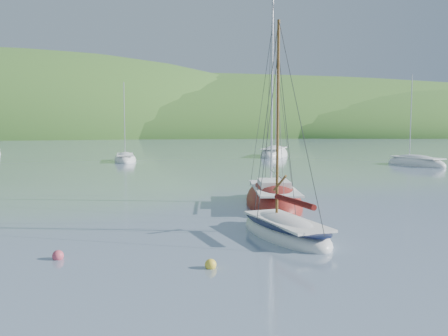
{
  "coord_description": "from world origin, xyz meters",
  "views": [
    {
      "loc": [
        -1.77,
        -16.02,
        4.82
      ],
      "look_at": [
        0.95,
        8.0,
        2.53
      ],
      "focal_mm": 40.0,
      "sensor_mm": 36.0,
      "label": 1
    }
  ],
  "objects": [
    {
      "name": "ground",
      "position": [
        0.0,
        0.0,
        0.0
      ],
      "size": [
        700.0,
        700.0,
        0.0
      ],
      "primitive_type": "plane",
      "color": "slate",
      "rests_on": "ground"
    },
    {
      "name": "shoreline_hills",
      "position": [
        -9.66,
        172.42,
        0.0
      ],
      "size": [
        690.0,
        135.0,
        56.0
      ],
      "color": "#316A28",
      "rests_on": "ground"
    },
    {
      "name": "daysailer_white",
      "position": [
        3.1,
        4.15,
        0.22
      ],
      "size": [
        3.85,
        6.69,
        9.7
      ],
      "rotation": [
        0.0,
        0.0,
        0.26
      ],
      "color": "white",
      "rests_on": "ground"
    },
    {
      "name": "sloop_red",
      "position": [
        4.22,
        11.7,
        0.24
      ],
      "size": [
        3.78,
        9.04,
        13.04
      ],
      "rotation": [
        0.0,
        0.0,
        -0.09
      ],
      "color": "#9C2C1C",
      "rests_on": "ground"
    },
    {
      "name": "distant_sloop_a",
      "position": [
        -6.81,
        44.22,
        0.18
      ],
      "size": [
        3.15,
        7.4,
        10.29
      ],
      "rotation": [
        0.0,
        0.0,
        0.09
      ],
      "color": "white",
      "rests_on": "ground"
    },
    {
      "name": "distant_sloop_b",
      "position": [
        12.75,
        50.86,
        0.22
      ],
      "size": [
        6.71,
        10.16,
        13.68
      ],
      "rotation": [
        0.0,
        0.0,
        -0.38
      ],
      "color": "white",
      "rests_on": "ground"
    },
    {
      "name": "distant_sloop_d",
      "position": [
        25.0,
        35.16,
        0.18
      ],
      "size": [
        5.16,
        7.99,
        10.76
      ],
      "rotation": [
        0.0,
        0.0,
        0.36
      ],
      "color": "white",
      "rests_on": "ground"
    },
    {
      "name": "mooring_buoys",
      "position": [
        -0.71,
        5.83,
        0.12
      ],
      "size": [
        25.63,
        11.09,
        0.47
      ],
      "color": "yellow",
      "rests_on": "ground"
    }
  ]
}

